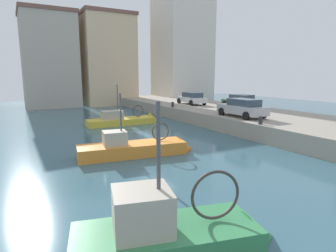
% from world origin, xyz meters
% --- Properties ---
extents(water_surface, '(80.00, 80.00, 0.00)m').
position_xyz_m(water_surface, '(0.00, 0.00, 0.00)').
color(water_surface, '#386070').
rests_on(water_surface, ground).
extents(quay_wall, '(9.00, 56.00, 1.20)m').
position_xyz_m(quay_wall, '(11.50, 0.00, 0.60)').
color(quay_wall, '#9E9384').
rests_on(quay_wall, ground).
extents(fishing_boat_yellow, '(7.02, 2.29, 4.55)m').
position_xyz_m(fishing_boat_yellow, '(1.73, 9.18, 0.12)').
color(fishing_boat_yellow, gold).
rests_on(fishing_boat_yellow, ground).
extents(fishing_boat_orange, '(7.00, 2.68, 4.32)m').
position_xyz_m(fishing_boat_orange, '(-1.32, -1.01, 0.10)').
color(fishing_boat_orange, orange).
rests_on(fishing_boat_orange, ground).
extents(fishing_boat_green, '(5.73, 3.02, 4.73)m').
position_xyz_m(fishing_boat_green, '(-4.02, -9.89, 0.18)').
color(fishing_boat_green, '#388951').
rests_on(fishing_boat_green, ground).
extents(parked_car_white, '(2.10, 4.17, 1.38)m').
position_xyz_m(parked_car_white, '(10.78, 11.54, 1.91)').
color(parked_car_white, silver).
rests_on(parked_car_white, quay_wall).
extents(parked_car_silver, '(2.07, 4.43, 1.47)m').
position_xyz_m(parked_car_silver, '(8.73, 1.23, 1.95)').
color(parked_car_silver, '#B7B7BC').
rests_on(parked_car_silver, quay_wall).
extents(parked_car_green, '(2.03, 3.97, 1.34)m').
position_xyz_m(parked_car_green, '(13.52, 6.49, 1.89)').
color(parked_car_green, '#387547').
rests_on(parked_car_green, quay_wall).
extents(mooring_bollard_south, '(0.28, 0.28, 0.55)m').
position_xyz_m(mooring_bollard_south, '(7.35, -2.00, 1.48)').
color(mooring_bollard_south, '#2D2D33').
rests_on(mooring_bollard_south, quay_wall).
extents(mooring_bollard_mid, '(0.28, 0.28, 0.55)m').
position_xyz_m(mooring_bollard_mid, '(7.35, 10.00, 1.48)').
color(mooring_bollard_mid, '#2D2D33').
rests_on(mooring_bollard_mid, quay_wall).
extents(waterfront_building_west, '(7.98, 7.89, 20.61)m').
position_xyz_m(waterfront_building_west, '(17.43, 24.46, 10.33)').
color(waterfront_building_west, silver).
rests_on(waterfront_building_west, ground).
extents(waterfront_building_west_mid, '(7.79, 7.93, 13.72)m').
position_xyz_m(waterfront_building_west_mid, '(6.10, 28.51, 6.88)').
color(waterfront_building_west_mid, beige).
rests_on(waterfront_building_west_mid, ground).
extents(waterfront_building_central, '(7.37, 7.36, 13.30)m').
position_xyz_m(waterfront_building_central, '(-2.15, 28.64, 6.67)').
color(waterfront_building_central, '#B2A899').
rests_on(waterfront_building_central, ground).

